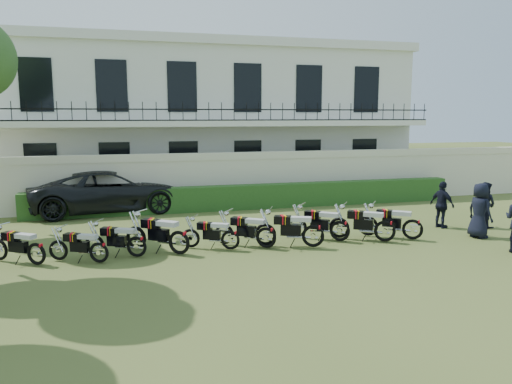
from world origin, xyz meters
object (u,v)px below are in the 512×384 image
at_px(motorcycle_5, 266,232).
at_px(motorcycle_8, 385,226).
at_px(motorcycle_1, 99,247).
at_px(motorcycle_4, 230,235).
at_px(motorcycle_9, 413,224).
at_px(suv, 110,191).
at_px(motorcycle_6, 313,231).
at_px(motorcycle_2, 137,242).
at_px(officer_4, 484,205).
at_px(officer_5, 442,205).
at_px(motorcycle_3, 179,237).
at_px(motorcycle_0, 36,248).
at_px(motorcycle_7, 340,226).

distance_m(motorcycle_5, motorcycle_8, 3.71).
xyz_separation_m(motorcycle_1, motorcycle_4, (3.60, 0.37, 0.01)).
xyz_separation_m(motorcycle_9, suv, (-9.14, 7.32, 0.34)).
xyz_separation_m(motorcycle_6, suv, (-5.82, 7.36, 0.33)).
bearing_deg(motorcycle_2, motorcycle_1, 131.94).
height_order(officer_4, officer_5, officer_5).
distance_m(motorcycle_3, motorcycle_5, 2.52).
height_order(motorcycle_0, officer_5, officer_5).
bearing_deg(motorcycle_4, suv, 52.51).
bearing_deg(suv, motorcycle_5, -154.17).
distance_m(motorcycle_6, officer_4, 6.82).
height_order(motorcycle_5, motorcycle_9, motorcycle_9).
xyz_separation_m(motorcycle_0, motorcycle_2, (2.52, 0.08, -0.01)).
distance_m(suv, officer_4, 14.07).
height_order(motorcycle_2, officer_5, officer_5).
relative_size(motorcycle_4, motorcycle_7, 0.98).
height_order(motorcycle_5, motorcycle_6, motorcycle_6).
bearing_deg(motorcycle_9, motorcycle_1, 126.89).
distance_m(motorcycle_6, motorcycle_9, 3.32).
distance_m(motorcycle_1, officer_5, 11.33).
distance_m(motorcycle_4, motorcycle_9, 5.72).
bearing_deg(suv, motorcycle_0, 160.09).
height_order(motorcycle_4, motorcycle_5, motorcycle_5).
height_order(motorcycle_5, motorcycle_7, motorcycle_7).
bearing_deg(motorcycle_5, officer_4, -49.60).
height_order(motorcycle_7, officer_5, officer_5).
relative_size(motorcycle_4, motorcycle_6, 0.83).
relative_size(motorcycle_3, officer_5, 1.06).
xyz_separation_m(motorcycle_4, motorcycle_9, (5.71, -0.34, 0.06)).
height_order(motorcycle_8, suv, suv).
relative_size(motorcycle_3, motorcycle_4, 1.07).
bearing_deg(motorcycle_0, suv, 21.12).
distance_m(motorcycle_8, officer_5, 3.20).
relative_size(motorcycle_0, officer_4, 0.98).
xyz_separation_m(motorcycle_7, motorcycle_9, (2.26, -0.41, 0.00)).
height_order(motorcycle_0, motorcycle_9, motorcycle_9).
bearing_deg(motorcycle_4, motorcycle_9, -67.11).
distance_m(motorcycle_0, motorcycle_3, 3.66).
bearing_deg(motorcycle_6, officer_4, -57.28).
distance_m(motorcycle_1, suv, 7.36).
xyz_separation_m(motorcycle_2, motorcycle_8, (7.37, -0.28, 0.06)).
distance_m(motorcycle_0, motorcycle_2, 2.52).
xyz_separation_m(motorcycle_4, suv, (-3.43, 6.98, 0.41)).
bearing_deg(motorcycle_2, officer_4, -61.43).
bearing_deg(motorcycle_4, motorcycle_6, -72.74).
relative_size(motorcycle_3, motorcycle_7, 1.04).
relative_size(motorcycle_6, officer_5, 1.19).
relative_size(motorcycle_9, officer_4, 1.05).
relative_size(motorcycle_3, motorcycle_5, 1.05).
bearing_deg(motorcycle_3, suv, 53.58).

